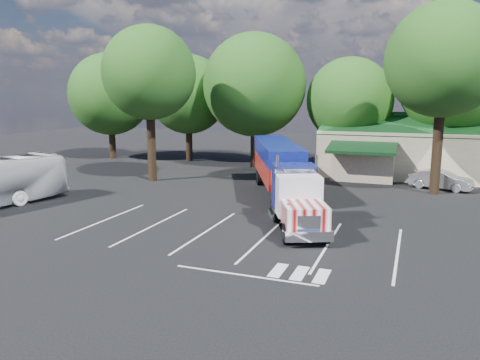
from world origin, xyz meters
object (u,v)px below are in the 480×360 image
(semi_truck, at_px, (281,168))
(silver_sedan, at_px, (441,180))
(woman, at_px, (289,222))
(bicycle, at_px, (285,192))

(semi_truck, xyz_separation_m, silver_sedan, (10.37, 7.97, -1.48))
(woman, height_order, bicycle, woman)
(semi_truck, xyz_separation_m, woman, (2.87, -8.53, -1.28))
(bicycle, relative_size, silver_sedan, 0.38)
(woman, bearing_deg, silver_sedan, -37.13)
(woman, distance_m, bicycle, 9.51)
(bicycle, xyz_separation_m, silver_sedan, (10.20, 7.39, 0.30))
(semi_truck, distance_m, woman, 9.09)
(semi_truck, height_order, woman, semi_truck)
(woman, bearing_deg, bicycle, 3.82)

